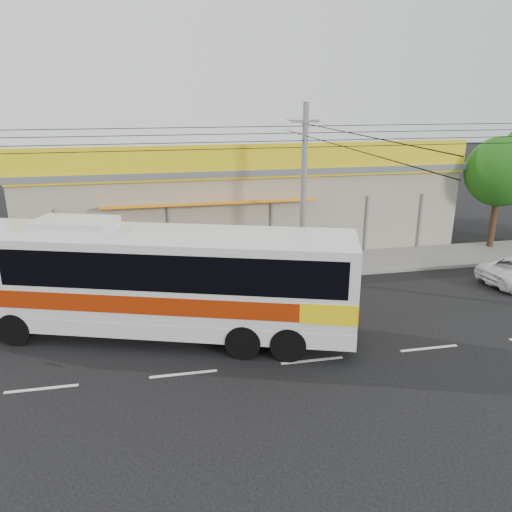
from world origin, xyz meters
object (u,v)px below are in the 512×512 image
Objects in this scene: motorbike_red at (86,260)px; tree_far at (503,174)px; utility_pole at (305,136)px; coach_bus at (164,276)px.

motorbike_red is 0.33× the size of tree_far.
coach_bus is at bearing -144.63° from utility_pole.
utility_pole is at bearing 53.37° from coach_bus.
utility_pole is (9.51, -2.65, 5.63)m from motorbike_red.
coach_bus is 8.49m from utility_pole.
coach_bus is at bearing -158.98° from tree_far.
motorbike_red is at bearing 179.23° from tree_far.
tree_far reaches higher than coach_bus.
tree_far is (11.30, 2.37, -2.30)m from utility_pole.
coach_bus is 2.25× the size of tree_far.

